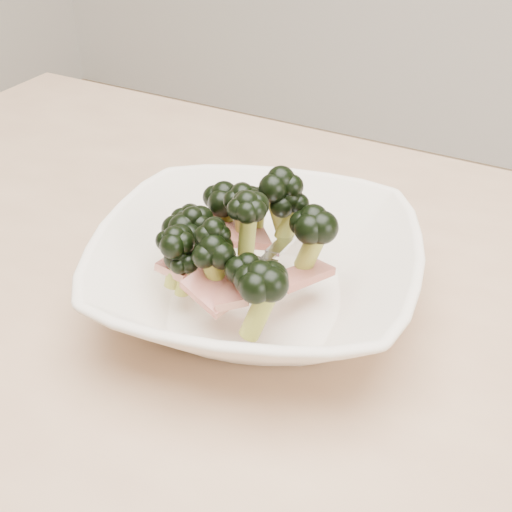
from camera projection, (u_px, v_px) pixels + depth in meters
The scene contains 2 objects.
dining_table at pixel (265, 421), 0.64m from camera, with size 1.20×0.80×0.75m.
broccoli_dish at pixel (253, 266), 0.60m from camera, with size 0.34×0.34×0.12m.
Camera 1 is at (0.21, -0.40, 1.13)m, focal length 50.00 mm.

